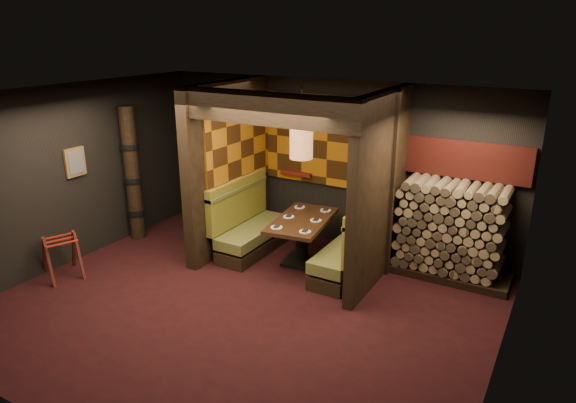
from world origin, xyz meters
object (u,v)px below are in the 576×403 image
Objects in this scene: pendant_lamp at (301,144)px; luggage_rack at (62,254)px; totem_column at (132,175)px; booth_bench_left at (249,228)px; dining_table at (302,233)px; firewood_stack at (455,232)px; booth_bench_right at (352,251)px.

luggage_rack is (-2.98, -2.18, -1.63)m from pendant_lamp.
luggage_rack is at bearing -85.29° from totem_column.
booth_bench_left is 1.99× the size of luggage_rack.
pendant_lamp is (0.00, -0.05, 1.46)m from dining_table.
pendant_lamp is 2.66m from firewood_stack.
pendant_lamp reaches higher than totem_column.
dining_table is at bearing -179.31° from booth_bench_right.
booth_bench_left reaches higher than luggage_rack.
dining_table is 1.44× the size of pendant_lamp.
booth_bench_left is 0.67× the size of totem_column.
totem_column is at bearing -171.07° from pendant_lamp.
pendant_lamp reaches higher than dining_table.
pendant_lamp reaches higher than luggage_rack.
firewood_stack is at bearing 27.35° from booth_bench_right.
pendant_lamp is at bearing 36.28° from luggage_rack.
pendant_lamp is (-0.87, -0.06, 1.59)m from booth_bench_right.
booth_bench_left is 1.03× the size of dining_table.
booth_bench_left is 1.04m from dining_table.
booth_bench_right is 1.03× the size of dining_table.
totem_column reaches higher than booth_bench_left.
dining_table is 3.72m from luggage_rack.
totem_column is (-3.11, -0.54, 0.65)m from dining_table.
booth_bench_left is at bearing 179.41° from dining_table.
dining_table is 0.90× the size of firewood_stack.
pendant_lamp is at bearing -176.01° from booth_bench_right.
firewood_stack is (5.20, 2.94, 0.38)m from luggage_rack.
dining_table is 1.93× the size of luggage_rack.
firewood_stack is at bearing 29.54° from luggage_rack.
dining_table is 3.23m from totem_column.
dining_table is (1.03, -0.01, 0.13)m from booth_bench_left.
booth_bench_right is at bearing -152.65° from firewood_stack.
luggage_rack is at bearing -150.46° from firewood_stack.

